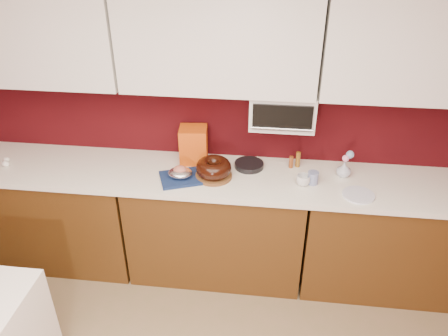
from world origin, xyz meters
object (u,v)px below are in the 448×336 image
bundt_cake (214,168)px  coffee_mug (303,179)px  toaster_oven (283,109)px  foil_ham_nest (180,173)px  flower_vase (344,169)px  blue_jar (313,178)px  pandoro_box (194,145)px

bundt_cake → coffee_mug: bearing=-2.4°
toaster_oven → foil_ham_nest: bearing=-159.5°
toaster_oven → flower_vase: bearing=-8.9°
toaster_oven → blue_jar: toaster_oven is taller
pandoro_box → coffee_mug: pandoro_box is taller
foil_ham_nest → coffee_mug: coffee_mug is taller
coffee_mug → blue_jar: (0.07, 0.03, -0.00)m
bundt_cake → blue_jar: size_ratio=2.79×
toaster_oven → blue_jar: (0.24, -0.20, -0.43)m
coffee_mug → bundt_cake: bearing=177.6°
coffee_mug → flower_vase: flower_vase is taller
foil_ham_nest → blue_jar: 0.94m
bundt_cake → blue_jar: bundt_cake is taller
blue_jar → flower_vase: flower_vase is taller
pandoro_box → bundt_cake: bearing=-56.3°
pandoro_box → coffee_mug: 0.86m
toaster_oven → coffee_mug: toaster_oven is taller
pandoro_box → flower_vase: pandoro_box is taller
toaster_oven → pandoro_box: (-0.65, 0.02, -0.34)m
bundt_cake → flower_vase: bundt_cake is taller
foil_ham_nest → flower_vase: 1.18m
bundt_cake → coffee_mug: bundt_cake is taller
toaster_oven → bundt_cake: 0.64m
foil_ham_nest → blue_jar: blue_jar is taller
toaster_oven → blue_jar: 0.53m
blue_jar → flower_vase: size_ratio=0.73×
blue_jar → flower_vase: bearing=29.0°
toaster_oven → pandoro_box: size_ratio=1.62×
toaster_oven → bundt_cake: (-0.46, -0.20, -0.39)m
blue_jar → foil_ham_nest: bearing=-176.3°
foil_ham_nest → bundt_cake: bearing=14.1°
toaster_oven → coffee_mug: size_ratio=4.77×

